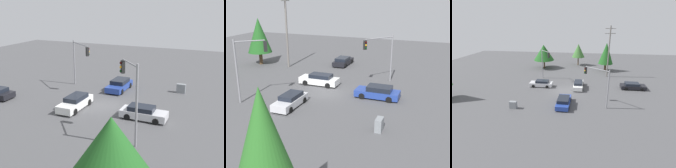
% 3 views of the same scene
% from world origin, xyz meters
% --- Properties ---
extents(ground_plane, '(80.00, 80.00, 0.00)m').
position_xyz_m(ground_plane, '(0.00, 0.00, 0.00)').
color(ground_plane, '#4C4C4F').
extents(sedan_silver, '(4.41, 1.85, 1.29)m').
position_xyz_m(sedan_silver, '(4.84, -1.71, 0.63)').
color(sedan_silver, silver).
rests_on(sedan_silver, ground_plane).
extents(sedan_dark, '(4.57, 2.04, 1.24)m').
position_xyz_m(sedan_dark, '(-12.69, -2.69, 0.60)').
color(sedan_dark, black).
rests_on(sedan_dark, ground_plane).
extents(sedan_white, '(1.87, 4.79, 1.38)m').
position_xyz_m(sedan_white, '(-2.42, -1.91, 0.67)').
color(sedan_white, silver).
rests_on(sedan_white, ground_plane).
extents(sedan_blue, '(2.05, 4.67, 1.36)m').
position_xyz_m(sedan_blue, '(-0.60, 5.79, 0.66)').
color(sedan_blue, '#233D93').
rests_on(sedan_blue, ground_plane).
extents(traffic_signal_main, '(3.64, 2.80, 5.91)m').
position_xyz_m(traffic_signal_main, '(-5.63, 4.78, 4.09)').
color(traffic_signal_main, gray).
rests_on(traffic_signal_main, ground_plane).
extents(traffic_signal_cross, '(2.29, 2.50, 6.52)m').
position_xyz_m(traffic_signal_cross, '(5.10, -6.14, 4.41)').
color(traffic_signal_cross, gray).
rests_on(traffic_signal_cross, ground_plane).
extents(utility_pole_tall, '(2.20, 0.28, 11.29)m').
position_xyz_m(utility_pole_tall, '(-8.54, -9.95, 5.95)').
color(utility_pole_tall, slate).
rests_on(utility_pole_tall, ground_plane).
extents(electrical_cabinet, '(1.04, 0.55, 1.10)m').
position_xyz_m(electrical_cabinet, '(6.71, 7.69, 0.55)').
color(electrical_cabinet, gray).
rests_on(electrical_cabinet, ground_plane).
extents(tree_left, '(5.40, 5.40, 6.24)m').
position_xyz_m(tree_left, '(7.68, -15.75, 4.21)').
color(tree_left, '#4C3823').
rests_on(tree_left, ground_plane).
extents(tree_corner, '(3.64, 3.64, 7.13)m').
position_xyz_m(tree_corner, '(-8.54, -14.91, 4.49)').
color(tree_corner, '#4C3823').
rests_on(tree_corner, ground_plane).
extents(tree_behind, '(3.57, 3.57, 6.05)m').
position_xyz_m(tree_behind, '(-1.31, -20.07, 4.20)').
color(tree_behind, brown).
rests_on(tree_behind, ground_plane).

